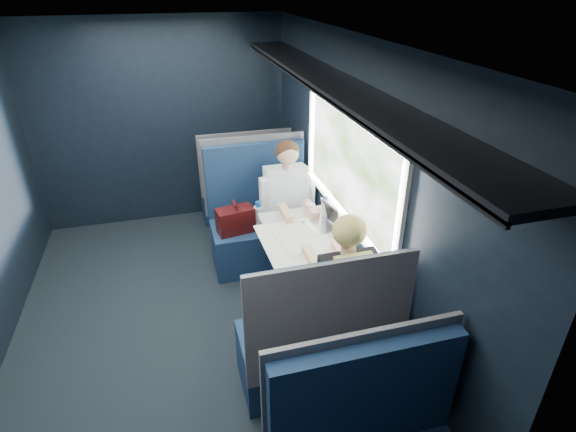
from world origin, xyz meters
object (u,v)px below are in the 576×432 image
object	(u,v)px
seat_bay_near	(259,223)
seat_row_front	(244,187)
cup	(311,209)
seat_bay_far	(315,344)
laptop	(325,220)
bottle_small	(325,210)
man	(289,201)
table	(303,244)
woman	(342,287)

from	to	relation	value
seat_bay_near	seat_row_front	xyz separation A→B (m)	(0.01, 0.93, -0.01)
cup	seat_row_front	bearing A→B (deg)	104.67
seat_bay_near	cup	xyz separation A→B (m)	(0.39, -0.49, 0.36)
cup	seat_bay_far	bearing A→B (deg)	-106.60
laptop	bottle_small	bearing A→B (deg)	70.68
seat_bay_near	laptop	size ratio (longest dim) A/B	3.97
seat_bay_near	seat_bay_far	world-z (taller)	same
seat_bay_near	laptop	xyz separation A→B (m)	(0.42, -0.75, 0.38)
seat_row_front	laptop	distance (m)	1.77
man	bottle_small	size ratio (longest dim) A/B	5.91
seat_bay_near	seat_bay_far	size ratio (longest dim) A/B	1.00
table	cup	xyz separation A→B (m)	(0.19, 0.37, 0.12)
seat_row_front	seat_bay_far	bearing A→B (deg)	-90.00
seat_bay_far	woman	world-z (taller)	woman
bottle_small	cup	bearing A→B (deg)	115.13
seat_bay_near	laptop	world-z (taller)	seat_bay_near
table	seat_row_front	size ratio (longest dim) A/B	0.86
seat_bay_far	laptop	distance (m)	1.14
seat_bay_near	man	distance (m)	0.43
seat_row_front	man	size ratio (longest dim) A/B	0.88
woman	cup	xyz separation A→B (m)	(0.12, 1.08, 0.05)
woman	seat_row_front	bearing A→B (deg)	95.70
man	woman	distance (m)	1.41
seat_bay_far	seat_row_front	size ratio (longest dim) A/B	1.09
seat_bay_far	man	world-z (taller)	man
seat_bay_near	man	xyz separation A→B (m)	(0.26, -0.17, 0.30)
seat_row_front	bottle_small	bearing A→B (deg)	-74.23
seat_bay_far	laptop	world-z (taller)	seat_bay_far
seat_bay_far	woman	distance (m)	0.43
seat_bay_near	seat_bay_far	distance (m)	1.74
man	laptop	xyz separation A→B (m)	(0.16, -0.58, 0.08)
seat_bay_near	seat_bay_far	bearing A→B (deg)	-89.58
seat_bay_far	woman	bearing A→B (deg)	33.82
table	seat_bay_near	size ratio (longest dim) A/B	0.79
table	seat_bay_far	size ratio (longest dim) A/B	0.79
man	bottle_small	xyz separation A→B (m)	(0.20, -0.48, 0.12)
laptop	cup	world-z (taller)	laptop
seat_bay_near	woman	xyz separation A→B (m)	(0.26, -1.57, 0.31)
seat_bay_near	laptop	distance (m)	0.94
table	cup	size ratio (longest dim) A/B	11.61
seat_row_front	seat_bay_near	bearing A→B (deg)	-90.79
laptop	woman	bearing A→B (deg)	-101.00
seat_bay_near	cup	distance (m)	0.72
seat_bay_near	seat_row_front	distance (m)	0.93
table	woman	world-z (taller)	woman
seat_bay_far	bottle_small	size ratio (longest dim) A/B	5.63
laptop	cup	bearing A→B (deg)	98.30
bottle_small	cup	size ratio (longest dim) A/B	2.60
seat_bay_far	seat_row_front	bearing A→B (deg)	90.00
laptop	seat_bay_far	bearing A→B (deg)	-112.49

